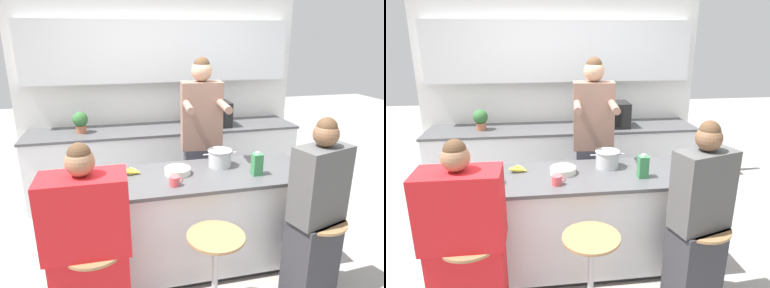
{
  "view_description": "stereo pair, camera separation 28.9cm",
  "coord_description": "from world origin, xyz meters",
  "views": [
    {
      "loc": [
        -0.63,
        -2.61,
        2.02
      ],
      "look_at": [
        0.0,
        0.07,
        1.14
      ],
      "focal_mm": 32.0,
      "sensor_mm": 36.0,
      "label": 1
    },
    {
      "loc": [
        -0.35,
        -2.66,
        2.02
      ],
      "look_at": [
        0.0,
        0.07,
        1.14
      ],
      "focal_mm": 32.0,
      "sensor_mm": 36.0,
      "label": 2
    }
  ],
  "objects": [
    {
      "name": "bar_stool_rightmost",
      "position": [
        0.82,
        -0.62,
        0.41
      ],
      "size": [
        0.41,
        0.41,
        0.7
      ],
      "color": "#997047",
      "rests_on": "ground_plane"
    },
    {
      "name": "back_counter",
      "position": [
        0.0,
        1.53,
        0.45
      ],
      "size": [
        3.37,
        0.66,
        0.9
      ],
      "color": "silver",
      "rests_on": "ground_plane"
    },
    {
      "name": "wall_back",
      "position": [
        0.0,
        1.85,
        1.54
      ],
      "size": [
        3.63,
        0.22,
        2.7
      ],
      "color": "silver",
      "rests_on": "ground_plane"
    },
    {
      "name": "bar_stool_center",
      "position": [
        0.0,
        -0.64,
        0.41
      ],
      "size": [
        0.41,
        0.41,
        0.7
      ],
      "color": "#997047",
      "rests_on": "ground_plane"
    },
    {
      "name": "person_wrapped_blanket",
      "position": [
        -0.84,
        -0.61,
        0.66
      ],
      "size": [
        0.54,
        0.29,
        1.42
      ],
      "rotation": [
        0.0,
        0.0,
        -0.01
      ],
      "color": "red",
      "rests_on": "ground_plane"
    },
    {
      "name": "kitchen_island",
      "position": [
        0.0,
        0.0,
        0.45
      ],
      "size": [
        2.04,
        0.71,
        0.89
      ],
      "color": "black",
      "rests_on": "ground_plane"
    },
    {
      "name": "mixing_bowl_steel",
      "position": [
        -0.74,
        -0.1,
        0.93
      ],
      "size": [
        0.19,
        0.19,
        0.08
      ],
      "color": "#B7BABC",
      "rests_on": "kitchen_island"
    },
    {
      "name": "person_cooking",
      "position": [
        0.22,
        0.61,
        0.92
      ],
      "size": [
        0.46,
        0.63,
        1.82
      ],
      "rotation": [
        0.0,
        0.0,
        -0.1
      ],
      "color": "#383842",
      "rests_on": "ground_plane"
    },
    {
      "name": "microwave",
      "position": [
        0.58,
        1.48,
        1.06
      ],
      "size": [
        0.49,
        0.35,
        0.31
      ],
      "color": "black",
      "rests_on": "back_counter"
    },
    {
      "name": "potted_plant",
      "position": [
        -1.01,
        1.53,
        1.05
      ],
      "size": [
        0.18,
        0.18,
        0.25
      ],
      "color": "#A86042",
      "rests_on": "back_counter"
    },
    {
      "name": "fruit_bowl",
      "position": [
        -0.13,
        0.04,
        0.92
      ],
      "size": [
        0.22,
        0.22,
        0.06
      ],
      "color": "silver",
      "rests_on": "kitchen_island"
    },
    {
      "name": "ground_plane",
      "position": [
        0.0,
        0.0,
        0.0
      ],
      "size": [
        16.0,
        16.0,
        0.0
      ],
      "primitive_type": "plane",
      "color": "gray"
    },
    {
      "name": "banana_bunch",
      "position": [
        -0.52,
        0.13,
        0.92
      ],
      "size": [
        0.17,
        0.12,
        0.06
      ],
      "color": "yellow",
      "rests_on": "kitchen_island"
    },
    {
      "name": "cooking_pot",
      "position": [
        0.27,
        0.14,
        0.97
      ],
      "size": [
        0.31,
        0.22,
        0.15
      ],
      "color": "#B7BABC",
      "rests_on": "kitchen_island"
    },
    {
      "name": "bar_stool_leftmost",
      "position": [
        -0.82,
        -0.61,
        0.41
      ],
      "size": [
        0.41,
        0.41,
        0.7
      ],
      "color": "#997047",
      "rests_on": "ground_plane"
    },
    {
      "name": "person_seated_near",
      "position": [
        0.79,
        -0.61,
        0.68
      ],
      "size": [
        0.46,
        0.36,
        1.49
      ],
      "rotation": [
        0.0,
        0.0,
        0.3
      ],
      "color": "#333338",
      "rests_on": "ground_plane"
    },
    {
      "name": "coffee_cup_near",
      "position": [
        -0.2,
        -0.18,
        0.93
      ],
      "size": [
        0.11,
        0.08,
        0.08
      ],
      "color": "#DB4C51",
      "rests_on": "kitchen_island"
    },
    {
      "name": "juice_carton",
      "position": [
        0.52,
        -0.12,
        0.99
      ],
      "size": [
        0.08,
        0.08,
        0.2
      ],
      "color": "#38844C",
      "rests_on": "kitchen_island"
    }
  ]
}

